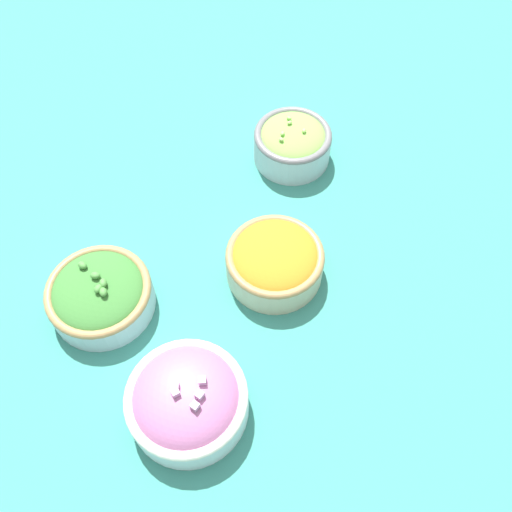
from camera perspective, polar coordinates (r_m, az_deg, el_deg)
The scene contains 5 objects.
ground_plane at distance 0.82m, azimuth -0.00°, elevation -1.12°, with size 3.00×3.00×0.00m, color #337F75.
bowl_carrots at distance 0.79m, azimuth 1.89°, elevation -0.43°, with size 0.14×0.14×0.06m.
bowl_red_onion at distance 0.71m, azimuth -6.92°, elevation -14.11°, with size 0.15×0.15×0.08m.
bowl_lettuce at distance 0.93m, azimuth 3.67°, elevation 11.27°, with size 0.12×0.12×0.07m.
bowl_broccoli at distance 0.79m, azimuth -15.37°, elevation -3.70°, with size 0.14×0.14×0.07m.
Camera 1 is at (0.26, 0.34, 0.70)m, focal length 40.00 mm.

